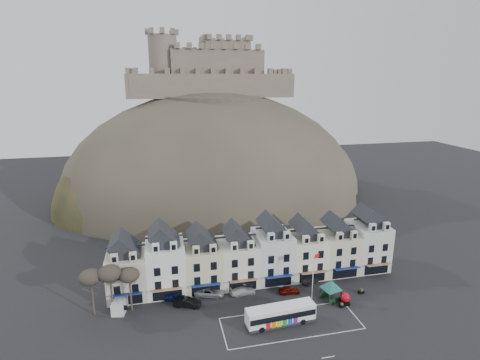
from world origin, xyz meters
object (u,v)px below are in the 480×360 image
Objects in this scene: bus_shelter at (331,285)px; car_charcoal at (311,280)px; red_buoy at (345,298)px; bus at (281,314)px; car_navy at (173,296)px; flagpole at (314,273)px; white_van at (121,303)px; car_maroon at (289,290)px; car_black at (187,302)px; car_white at (243,291)px; car_silver at (209,292)px.

bus_shelter reaches higher than car_charcoal.
bus is at bearing -167.98° from red_buoy.
bus_shelter is 27.84m from car_navy.
car_navy is (-24.09, 4.99, -4.33)m from flagpole.
car_maroon is at bearing 6.88° from white_van.
white_van is at bearing 100.95° from car_black.
bus_shelter is 2.74× the size of red_buoy.
car_black is (-21.86, 2.49, -4.27)m from flagpole.
car_white is (-16.60, 6.81, -0.42)m from red_buoy.
flagpole reaches higher than bus.
car_white is (5.98, -0.92, -0.09)m from car_silver.
red_buoy is 30.00m from car_navy.
flagpole is at bearing -76.54° from car_black.
bus is 14.26m from car_charcoal.
car_white is (-3.94, 9.50, -1.08)m from bus.
car_maroon is at bearing -104.66° from car_white.
car_maroon is 5.89m from car_charcoal.
bus_shelter reaches higher than car_silver.
bus_shelter is at bearing -19.12° from flagpole.
car_white is (21.21, -0.17, -0.40)m from white_van.
car_white is at bearing 160.82° from flagpole.
red_buoy is at bearing -116.13° from car_white.
flagpole is 33.43m from white_van.
car_silver reaches higher than car_white.
bus_shelter is 25.20m from car_black.
car_charcoal is (1.91, 4.99, -4.39)m from flagpole.
car_charcoal is (19.60, 0.00, -0.11)m from car_silver.
car_charcoal is at bearing -89.99° from car_white.
red_buoy reaches higher than car_black.
car_navy is 12.42m from car_white.
white_van is (-32.92, 4.24, -3.97)m from flagpole.
white_van is at bearing 116.24° from car_navy.
red_buoy is 0.43× the size of white_van.
car_silver is (15.23, 0.75, -0.31)m from white_van.
car_navy reaches higher than car_charcoal.
car_black is 10.28m from car_white.
car_charcoal is at bearing 69.10° from flagpole.
bus is 10.34m from car_white.
red_buoy reaches higher than car_white.
bus reaches higher than car_charcoal.
car_charcoal is at bearing 11.51° from white_van.
car_navy is 26.00m from car_charcoal.
car_charcoal is at bearing 86.85° from bus_shelter.
white_van is 1.06× the size of car_black.
bus is 3.02× the size of car_maroon.
car_charcoal is (34.83, 0.75, -0.42)m from white_van.
flagpole is at bearing 147.51° from bus_shelter.
car_maroon is 0.96× the size of car_charcoal.
red_buoy is at bearing -93.62° from car_silver.
bus_shelter is 3.16m from red_buoy.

